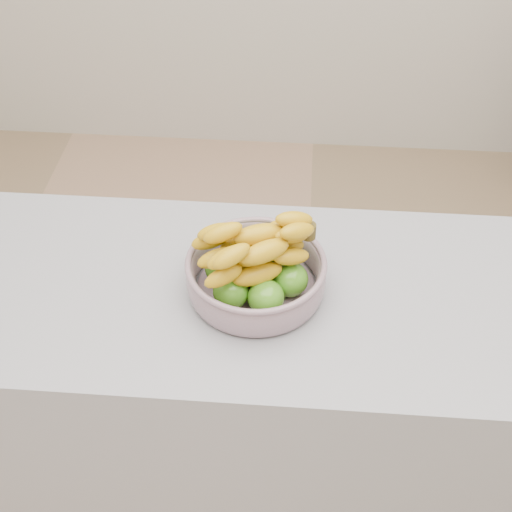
% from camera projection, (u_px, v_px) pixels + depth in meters
% --- Properties ---
extents(counter, '(2.00, 0.60, 0.90)m').
position_uv_depth(counter, '(308.00, 416.00, 1.84)').
color(counter, gray).
rests_on(counter, ground).
extents(fruit_bowl, '(0.30, 0.30, 0.18)m').
position_uv_depth(fruit_bowl, '(256.00, 271.00, 1.50)').
color(fruit_bowl, '#A0ABC0').
rests_on(fruit_bowl, counter).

